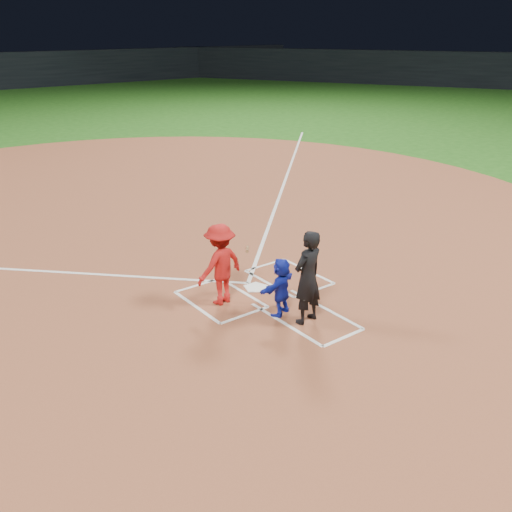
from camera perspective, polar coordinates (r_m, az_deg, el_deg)
ground at (r=13.03m, az=-0.01°, el=-3.24°), size 120.00×120.00×0.00m
home_plate_dirt at (r=17.84m, az=-11.73°, el=3.47°), size 28.00×28.00×0.01m
stadium_wall_right at (r=59.50m, az=19.56°, el=17.18°), size 31.04×52.56×3.20m
home_plate at (r=13.02m, az=-0.01°, el=-3.16°), size 0.60×0.60×0.02m
catcher at (r=11.65m, az=2.51°, el=-3.07°), size 1.20×0.74×1.23m
umpire at (r=11.24m, az=5.19°, el=-2.15°), size 0.76×0.55×1.94m
chalk_markings at (r=17.22m, az=-10.69°, el=2.91°), size 28.35×17.32×0.01m
batter_at_plate at (r=12.03m, az=-3.59°, el=-0.84°), size 1.49×0.92×1.77m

